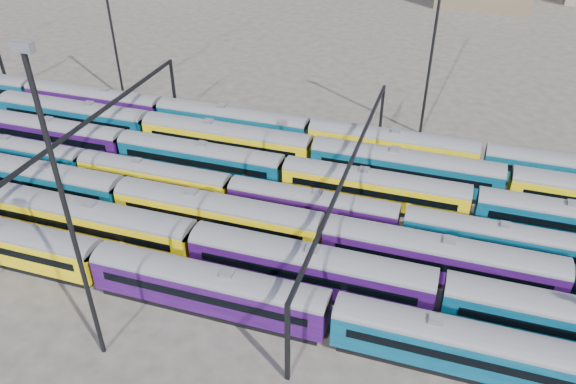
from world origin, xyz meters
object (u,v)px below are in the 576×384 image
(rake_0, at_px, (98,260))
(rake_1, at_px, (310,265))
(mast_2, at_px, (66,211))
(rake_2, at_px, (121,193))

(rake_0, height_order, rake_1, rake_1)
(rake_1, relative_size, mast_2, 6.19)
(rake_1, bearing_deg, rake_0, -164.81)
(rake_0, relative_size, rake_1, 0.82)
(rake_1, xyz_separation_m, rake_2, (-22.25, 5.00, -0.07))
(rake_0, bearing_deg, rake_1, 15.19)
(rake_1, height_order, rake_2, rake_1)
(rake_1, distance_m, mast_2, 21.40)
(rake_2, relative_size, mast_2, 5.18)
(rake_2, bearing_deg, rake_1, -12.66)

